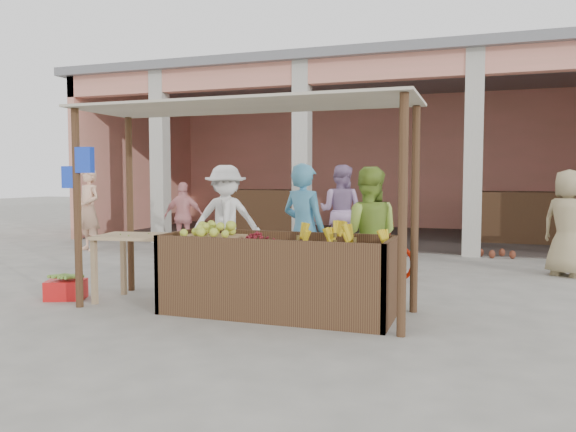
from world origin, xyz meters
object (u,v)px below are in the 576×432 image
at_px(side_table, 141,246).
at_px(vendor_blue, 304,226).
at_px(fruit_stall, 277,279).
at_px(motorcycle, 360,250).
at_px(red_crate, 66,290).
at_px(vendor_green, 367,232).

relative_size(side_table, vendor_blue, 0.62).
distance_m(fruit_stall, motorcycle, 2.49).
xyz_separation_m(red_crate, motorcycle, (3.25, 2.60, 0.33)).
relative_size(vendor_blue, vendor_green, 1.04).
relative_size(fruit_stall, vendor_blue, 1.41).
bearing_deg(red_crate, vendor_blue, -2.13).
height_order(fruit_stall, vendor_green, vendor_green).
relative_size(side_table, vendor_green, 0.64).
xyz_separation_m(vendor_green, motorcycle, (-0.41, 1.55, -0.43)).
height_order(side_table, vendor_green, vendor_green).
height_order(side_table, vendor_blue, vendor_blue).
bearing_deg(red_crate, vendor_green, -7.45).
bearing_deg(motorcycle, side_table, 138.50).
xyz_separation_m(side_table, red_crate, (-0.99, -0.19, -0.58)).
relative_size(red_crate, vendor_green, 0.26).
xyz_separation_m(vendor_blue, vendor_green, (0.83, -0.05, -0.04)).
xyz_separation_m(fruit_stall, side_table, (-1.81, 0.04, 0.30)).
bearing_deg(fruit_stall, vendor_green, 46.68).
height_order(fruit_stall, vendor_blue, vendor_blue).
bearing_deg(red_crate, fruit_stall, -20.43).
height_order(side_table, red_crate, side_table).
distance_m(fruit_stall, vendor_green, 1.33).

